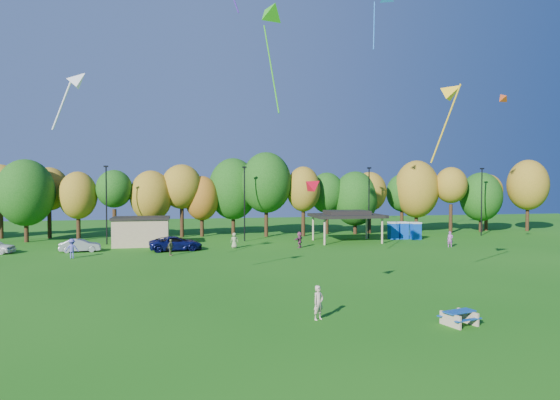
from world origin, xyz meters
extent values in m
plane|color=#19600F|center=(0.00, 0.00, 0.00)|extent=(160.00, 160.00, 0.00)
cylinder|color=black|center=(-28.03, 48.93, 2.06)|extent=(0.50, 0.50, 4.12)
ellipsoid|color=olive|center=(-28.03, 48.93, 6.86)|extent=(4.78, 4.78, 5.18)
cylinder|color=black|center=(-23.75, 44.20, 1.78)|extent=(0.50, 0.50, 3.56)
ellipsoid|color=#144C0F|center=(-23.75, 44.20, 5.94)|extent=(6.62, 6.62, 8.00)
cylinder|color=black|center=(-22.13, 48.25, 1.90)|extent=(0.50, 0.50, 3.79)
ellipsoid|color=olive|center=(-22.13, 48.25, 6.32)|extent=(4.94, 4.94, 5.58)
cylinder|color=black|center=(-18.02, 45.01, 1.67)|extent=(0.50, 0.50, 3.34)
ellipsoid|color=olive|center=(-18.02, 45.01, 5.56)|extent=(4.61, 4.61, 5.88)
cylinder|color=black|center=(-13.72, 44.85, 1.91)|extent=(0.50, 0.50, 3.82)
ellipsoid|color=#144C0F|center=(-13.72, 44.85, 6.36)|extent=(4.43, 4.43, 4.73)
cylinder|color=black|center=(-9.30, 45.50, 1.63)|extent=(0.50, 0.50, 3.25)
ellipsoid|color=olive|center=(-9.30, 45.50, 5.42)|extent=(5.33, 5.33, 6.53)
cylinder|color=black|center=(-5.45, 46.07, 1.98)|extent=(0.50, 0.50, 3.96)
ellipsoid|color=olive|center=(-5.45, 46.07, 6.61)|extent=(5.31, 5.31, 5.82)
cylinder|color=black|center=(-2.85, 46.34, 1.52)|extent=(0.50, 0.50, 3.05)
ellipsoid|color=#995914|center=(-2.85, 46.34, 5.08)|extent=(4.54, 4.54, 5.87)
cylinder|color=black|center=(1.42, 47.53, 1.89)|extent=(0.50, 0.50, 3.77)
ellipsoid|color=#144C0F|center=(1.42, 47.53, 6.29)|extent=(6.69, 6.69, 8.35)
cylinder|color=black|center=(5.46, 44.54, 2.14)|extent=(0.50, 0.50, 4.28)
ellipsoid|color=#144C0F|center=(5.46, 44.54, 7.14)|extent=(6.64, 6.64, 8.01)
cylinder|color=black|center=(10.41, 44.21, 1.88)|extent=(0.50, 0.50, 3.76)
ellipsoid|color=olive|center=(10.41, 44.21, 6.27)|extent=(4.49, 4.49, 6.02)
cylinder|color=black|center=(14.29, 46.25, 1.72)|extent=(0.50, 0.50, 3.43)
ellipsoid|color=#144C0F|center=(14.29, 46.25, 5.72)|extent=(4.77, 4.77, 5.63)
cylinder|color=black|center=(18.11, 45.40, 1.48)|extent=(0.50, 0.50, 2.95)
ellipsoid|color=#144C0F|center=(18.11, 45.40, 4.92)|extent=(6.14, 6.14, 7.54)
cylinder|color=black|center=(20.39, 45.86, 1.76)|extent=(0.50, 0.50, 3.52)
ellipsoid|color=olive|center=(20.39, 45.86, 5.87)|extent=(4.78, 4.78, 5.53)
cylinder|color=black|center=(26.06, 47.51, 1.69)|extent=(0.50, 0.50, 3.39)
ellipsoid|color=#144C0F|center=(26.06, 47.51, 5.64)|extent=(4.54, 4.54, 5.46)
cylinder|color=black|center=(27.70, 46.23, 1.86)|extent=(0.50, 0.50, 3.72)
ellipsoid|color=olive|center=(27.70, 46.23, 6.20)|extent=(6.32, 6.32, 8.24)
cylinder|color=black|center=(31.99, 44.27, 2.03)|extent=(0.50, 0.50, 4.06)
ellipsoid|color=olive|center=(31.99, 44.27, 6.77)|extent=(4.50, 4.50, 5.13)
cylinder|color=black|center=(37.07, 44.81, 1.53)|extent=(0.50, 0.50, 3.05)
ellipsoid|color=#144C0F|center=(37.07, 44.81, 5.09)|extent=(5.97, 5.97, 7.05)
cylinder|color=black|center=(38.98, 46.35, 1.78)|extent=(0.50, 0.50, 3.55)
ellipsoid|color=olive|center=(38.98, 46.35, 5.92)|extent=(4.60, 4.60, 4.99)
cylinder|color=black|center=(44.51, 44.51, 2.03)|extent=(0.50, 0.50, 4.07)
ellipsoid|color=olive|center=(44.51, 44.51, 6.78)|extent=(5.83, 5.83, 7.42)
cylinder|color=black|center=(-14.00, 40.00, 4.50)|extent=(0.16, 0.16, 9.00)
cube|color=black|center=(-14.00, 40.00, 9.00)|extent=(0.50, 0.25, 0.18)
cylinder|color=black|center=(2.00, 40.00, 4.50)|extent=(0.16, 0.16, 9.00)
cube|color=black|center=(2.00, 40.00, 9.00)|extent=(0.50, 0.25, 0.18)
cylinder|color=black|center=(18.00, 40.00, 4.50)|extent=(0.16, 0.16, 9.00)
cube|color=black|center=(18.00, 40.00, 9.00)|extent=(0.50, 0.25, 0.18)
cylinder|color=black|center=(34.00, 40.00, 4.50)|extent=(0.16, 0.16, 9.00)
cube|color=black|center=(34.00, 40.00, 9.00)|extent=(0.50, 0.25, 0.18)
cube|color=tan|center=(-10.00, 38.00, 1.50)|extent=(6.00, 4.00, 3.00)
cube|color=black|center=(-10.00, 38.00, 3.12)|extent=(6.30, 4.30, 0.25)
cylinder|color=tan|center=(10.50, 34.50, 1.50)|extent=(0.24, 0.24, 3.00)
cylinder|color=tan|center=(17.50, 34.50, 1.50)|extent=(0.24, 0.24, 3.00)
cylinder|color=tan|center=(10.50, 39.50, 1.50)|extent=(0.24, 0.24, 3.00)
cylinder|color=tan|center=(17.50, 39.50, 1.50)|extent=(0.24, 0.24, 3.00)
cube|color=black|center=(14.00, 37.00, 3.15)|extent=(8.20, 6.20, 0.35)
cube|color=black|center=(14.00, 37.00, 3.55)|extent=(5.00, 3.50, 0.45)
cube|color=#0D43B3|center=(20.65, 38.43, 1.00)|extent=(1.10, 1.10, 2.00)
cube|color=silver|center=(20.65, 38.43, 2.09)|extent=(1.15, 1.15, 0.18)
cube|color=#0D43B3|center=(21.95, 38.43, 1.00)|extent=(1.10, 1.10, 2.00)
cube|color=silver|center=(21.95, 38.43, 2.09)|extent=(1.15, 1.15, 0.18)
cube|color=#0D43B3|center=(23.25, 37.55, 1.00)|extent=(1.10, 1.10, 2.00)
cube|color=silver|center=(23.25, 37.55, 2.09)|extent=(1.15, 1.15, 0.18)
cube|color=tan|center=(7.39, 2.16, 0.33)|extent=(0.46, 1.32, 0.66)
cube|color=tan|center=(8.54, 2.48, 0.33)|extent=(0.46, 1.32, 0.66)
cube|color=#114599|center=(7.96, 2.32, 0.69)|extent=(1.79, 1.11, 0.06)
cube|color=#114599|center=(8.12, 1.77, 0.41)|extent=(1.66, 0.67, 0.05)
cube|color=#114599|center=(7.81, 2.87, 0.41)|extent=(1.66, 0.67, 0.05)
imported|color=beige|center=(1.33, 4.66, 0.89)|extent=(0.78, 0.69, 1.78)
imported|color=#A2A2A7|center=(-15.79, 33.93, 0.66)|extent=(4.16, 1.85, 1.33)
imported|color=#0D114E|center=(-6.16, 32.98, 0.76)|extent=(5.70, 3.13, 1.51)
imported|color=black|center=(-5.73, 33.07, 0.68)|extent=(5.05, 3.30, 1.36)
imported|color=#5654B9|center=(-15.71, 29.55, 0.92)|extent=(1.25, 0.81, 1.83)
imported|color=#B356B6|center=(23.58, 29.97, 0.87)|extent=(0.73, 0.59, 1.73)
imported|color=#939D6B|center=(0.08, 33.78, 0.85)|extent=(0.87, 0.60, 1.70)
imported|color=#8D3A64|center=(7.09, 32.65, 0.89)|extent=(1.46, 1.61, 1.79)
imported|color=olive|center=(-6.62, 29.44, 0.82)|extent=(0.83, 1.03, 1.63)
cone|color=red|center=(1.79, 7.21, 7.03)|extent=(1.35, 1.18, 1.17)
cone|color=green|center=(0.11, 12.53, 18.31)|extent=(2.08, 2.40, 2.11)
cylinder|color=green|center=(0.66, 14.56, 15.16)|extent=(0.75, 2.43, 6.61)
cone|color=#C34316|center=(22.88, 20.24, 14.84)|extent=(0.94, 1.25, 1.24)
cylinder|color=#2681F1|center=(14.80, 30.74, 23.96)|extent=(0.96, 2.00, 5.67)
cone|color=yellow|center=(11.37, 8.90, 12.96)|extent=(2.07, 2.05, 1.68)
cylinder|color=yellow|center=(10.27, 7.88, 10.71)|extent=(1.39, 1.30, 4.73)
cone|color=white|center=(-10.95, 8.49, 12.71)|extent=(1.40, 1.08, 1.33)
cylinder|color=white|center=(-11.85, 8.55, 11.36)|extent=(1.12, 0.17, 2.85)
camera|label=1|loc=(-5.70, -20.12, 7.13)|focal=32.00mm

